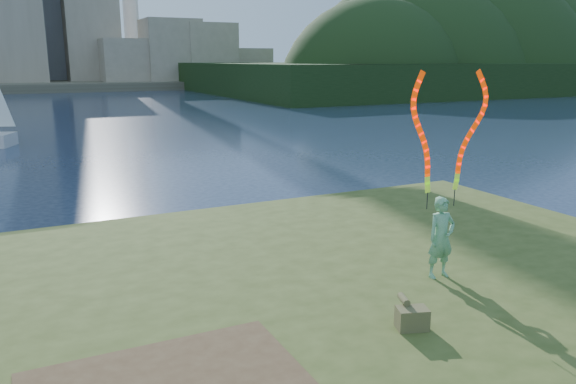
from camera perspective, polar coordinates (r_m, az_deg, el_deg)
ground at (r=10.25m, az=-3.63°, el=-12.59°), size 320.00×320.00×0.00m
grassy_knoll at (r=8.26m, az=2.70°, el=-16.75°), size 20.00×18.00×0.80m
far_shore at (r=103.68m, az=-24.46°, el=10.00°), size 320.00×40.00×1.20m
wooded_hill at (r=93.20m, az=16.87°, el=10.10°), size 78.00×50.00×63.00m
woman_with_ribbons at (r=9.80m, az=15.46°, el=-0.22°), size 1.97×0.36×3.83m
canvas_bag at (r=8.21m, az=12.43°, el=-12.30°), size 0.50×0.56×0.41m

